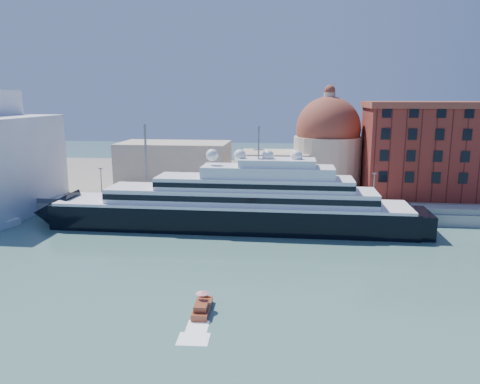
# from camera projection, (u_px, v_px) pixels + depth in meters

# --- Properties ---
(ground) EXTENTS (400.00, 400.00, 0.00)m
(ground) POSITION_uv_depth(u_px,v_px,m) (207.00, 268.00, 73.44)
(ground) COLOR #3A655B
(ground) RESTS_ON ground
(quay) EXTENTS (180.00, 10.00, 2.50)m
(quay) POSITION_uv_depth(u_px,v_px,m) (235.00, 210.00, 106.26)
(quay) COLOR gray
(quay) RESTS_ON ground
(land) EXTENTS (260.00, 72.00, 2.00)m
(land) POSITION_uv_depth(u_px,v_px,m) (251.00, 179.00, 146.20)
(land) COLOR slate
(land) RESTS_ON ground
(quay_fence) EXTENTS (180.00, 0.10, 1.20)m
(quay_fence) POSITION_uv_depth(u_px,v_px,m) (232.00, 206.00, 101.51)
(quay_fence) COLOR slate
(quay_fence) RESTS_ON quay
(superyacht) EXTENTS (81.76, 11.34, 24.44)m
(superyacht) POSITION_uv_depth(u_px,v_px,m) (220.00, 208.00, 95.14)
(superyacht) COLOR black
(superyacht) RESTS_ON ground
(water_taxi) EXTENTS (2.23, 5.94, 2.78)m
(water_taxi) POSITION_uv_depth(u_px,v_px,m) (202.00, 307.00, 58.47)
(water_taxi) COLOR maroon
(water_taxi) RESTS_ON ground
(warehouse) EXTENTS (43.00, 19.00, 23.25)m
(warehouse) POSITION_uv_depth(u_px,v_px,m) (453.00, 149.00, 115.34)
(warehouse) COLOR maroon
(warehouse) RESTS_ON land
(church) EXTENTS (66.00, 18.00, 25.50)m
(church) POSITION_uv_depth(u_px,v_px,m) (269.00, 155.00, 126.66)
(church) COLOR beige
(church) RESTS_ON land
(lamp_posts) EXTENTS (120.80, 2.40, 18.00)m
(lamp_posts) POSITION_uv_depth(u_px,v_px,m) (177.00, 172.00, 104.28)
(lamp_posts) COLOR slate
(lamp_posts) RESTS_ON quay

